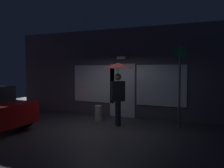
# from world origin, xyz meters

# --- Properties ---
(ground_plane) EXTENTS (18.00, 18.00, 0.00)m
(ground_plane) POSITION_xyz_m (0.00, 0.00, 0.00)
(ground_plane) COLOR #38353A
(building_facade) EXTENTS (10.50, 0.48, 3.66)m
(building_facade) POSITION_xyz_m (0.00, 2.34, 1.82)
(building_facade) COLOR #4C4C56
(building_facade) RESTS_ON ground
(person_with_umbrella) EXTENTS (1.14, 1.14, 2.20)m
(person_with_umbrella) POSITION_xyz_m (0.46, 0.66, 1.73)
(person_with_umbrella) COLOR black
(person_with_umbrella) RESTS_ON ground
(street_sign_post) EXTENTS (0.40, 0.07, 2.79)m
(street_sign_post) POSITION_xyz_m (2.47, 1.21, 1.57)
(street_sign_post) COLOR #595B60
(street_sign_post) RESTS_ON ground
(sidewalk_bollard) EXTENTS (0.29, 0.29, 0.59)m
(sidewalk_bollard) POSITION_xyz_m (-0.54, 1.09, 0.29)
(sidewalk_bollard) COLOR #B2A899
(sidewalk_bollard) RESTS_ON ground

